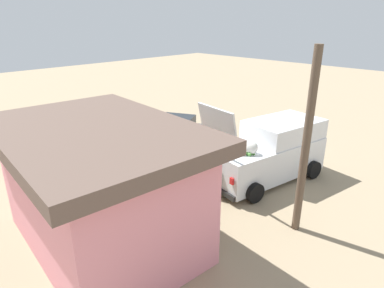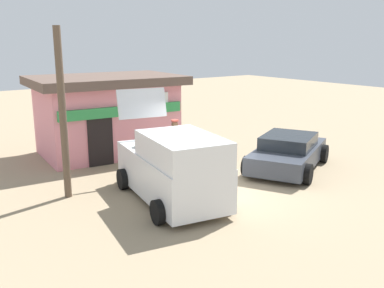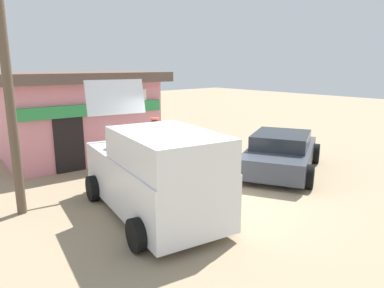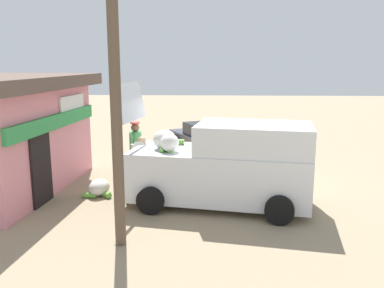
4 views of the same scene
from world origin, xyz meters
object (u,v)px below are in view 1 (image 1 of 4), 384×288
object	(u,v)px
storefront_bar	(101,185)
customer_bending	(215,168)
unloaded_banana_pile	(192,199)
vendor_standing	(182,156)
parked_sedan	(170,131)
paint_bucket	(151,176)
delivery_van	(269,151)

from	to	relation	value
storefront_bar	customer_bending	distance (m)	3.76
customer_bending	unloaded_banana_pile	bearing A→B (deg)	89.49
vendor_standing	customer_bending	xyz separation A→B (m)	(-1.20, -0.24, -0.10)
customer_bending	unloaded_banana_pile	size ratio (longest dim) A/B	2.03
storefront_bar	parked_sedan	world-z (taller)	storefront_bar
vendor_standing	paint_bucket	distance (m)	1.37
vendor_standing	paint_bucket	size ratio (longest dim) A/B	4.79
customer_bending	vendor_standing	bearing A→B (deg)	11.51
storefront_bar	delivery_van	size ratio (longest dim) A/B	1.26
parked_sedan	paint_bucket	xyz separation A→B (m)	(-2.26, 2.83, -0.40)
customer_bending	unloaded_banana_pile	xyz separation A→B (m)	(0.01, 0.99, -0.71)
vendor_standing	unloaded_banana_pile	world-z (taller)	vendor_standing
storefront_bar	paint_bucket	distance (m)	3.63
storefront_bar	paint_bucket	xyz separation A→B (m)	(1.78, -2.84, -1.38)
delivery_van	unloaded_banana_pile	xyz separation A→B (m)	(0.54, 3.18, -0.79)
customer_bending	paint_bucket	distance (m)	2.39
parked_sedan	unloaded_banana_pile	world-z (taller)	parked_sedan
delivery_van	paint_bucket	size ratio (longest dim) A/B	12.73
delivery_van	vendor_standing	bearing A→B (deg)	54.60
delivery_van	parked_sedan	xyz separation A→B (m)	(4.92, 0.21, -0.40)
unloaded_banana_pile	paint_bucket	xyz separation A→B (m)	(2.12, -0.14, -0.01)
storefront_bar	unloaded_banana_pile	size ratio (longest dim) A/B	7.87
parked_sedan	unloaded_banana_pile	size ratio (longest dim) A/B	6.00
vendor_standing	unloaded_banana_pile	distance (m)	1.62
delivery_van	paint_bucket	world-z (taller)	delivery_van
paint_bucket	unloaded_banana_pile	bearing A→B (deg)	176.14
unloaded_banana_pile	vendor_standing	bearing A→B (deg)	-31.86
delivery_van	customer_bending	size ratio (longest dim) A/B	3.08
unloaded_banana_pile	customer_bending	bearing A→B (deg)	-90.51
parked_sedan	vendor_standing	size ratio (longest dim) A/B	2.55
vendor_standing	delivery_van	bearing A→B (deg)	-125.40
parked_sedan	vendor_standing	bearing A→B (deg)	144.94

